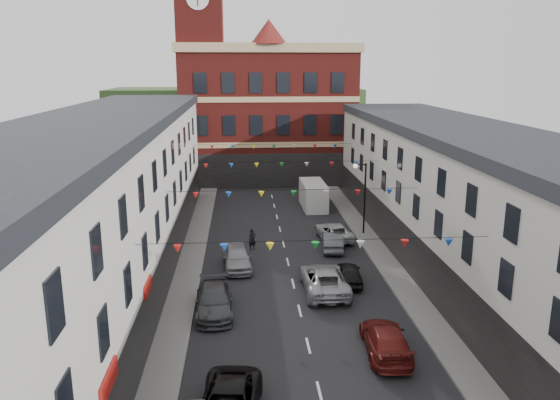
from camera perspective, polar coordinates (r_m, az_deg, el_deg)
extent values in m
plane|color=black|center=(31.85, 2.07, -11.50)|extent=(160.00, 160.00, 0.00)
cube|color=#605E5B|center=(33.68, -10.24, -10.12)|extent=(1.80, 64.00, 0.15)
cube|color=#605E5B|center=(34.96, 13.19, -9.35)|extent=(1.80, 64.00, 0.15)
cube|color=silver|center=(32.02, -19.57, -2.61)|extent=(8.00, 56.00, 10.00)
cube|color=black|center=(31.00, -20.37, 6.92)|extent=(8.40, 56.00, 0.70)
cube|color=black|center=(32.28, -12.06, -8.35)|extent=(0.12, 56.00, 3.20)
cube|color=#B3B1A7|center=(34.41, 21.91, -2.57)|extent=(8.00, 56.00, 9.00)
cube|color=black|center=(33.44, 22.66, 5.43)|extent=(8.40, 56.00, 0.70)
cube|color=black|center=(33.77, 15.22, -7.53)|extent=(0.12, 56.00, 3.20)
cube|color=maroon|center=(66.95, -1.36, 8.63)|extent=(20.00, 12.00, 15.00)
cube|color=tan|center=(66.69, -1.40, 15.49)|extent=(20.60, 12.60, 1.00)
cone|color=maroon|center=(61.77, -1.18, 17.20)|extent=(4.00, 4.00, 2.60)
cube|color=maroon|center=(63.76, -8.16, 12.29)|extent=(5.00, 5.00, 24.00)
cube|color=#315427|center=(91.01, -4.63, 8.41)|extent=(40.00, 14.00, 10.00)
cylinder|color=black|center=(45.02, 8.84, 0.05)|extent=(0.14, 0.14, 6.00)
cylinder|color=black|center=(44.34, 8.47, 3.68)|extent=(0.90, 0.10, 0.10)
sphere|color=beige|center=(44.26, 7.90, 3.55)|extent=(0.36, 0.36, 0.36)
imported|color=#393C40|center=(31.53, -6.89, -10.41)|extent=(2.25, 5.12, 1.46)
imported|color=gray|center=(37.91, -4.51, -5.98)|extent=(2.19, 4.76, 1.58)
imported|color=maroon|center=(27.75, 10.99, -14.17)|extent=(2.32, 5.06, 1.43)
imported|color=black|center=(35.66, 7.22, -7.59)|extent=(1.87, 3.97, 1.31)
imported|color=#4D5155|center=(41.74, 5.48, -4.27)|extent=(1.88, 4.28, 1.37)
imported|color=silver|center=(44.06, 5.64, -3.30)|extent=(2.82, 5.09, 1.35)
imported|color=#A3A4AA|center=(34.19, 4.64, -8.25)|extent=(2.67, 5.71, 1.58)
cube|color=silver|center=(53.67, 3.50, 0.52)|extent=(2.27, 5.71, 2.51)
imported|color=black|center=(41.47, -2.91, -4.14)|extent=(0.70, 0.59, 1.65)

